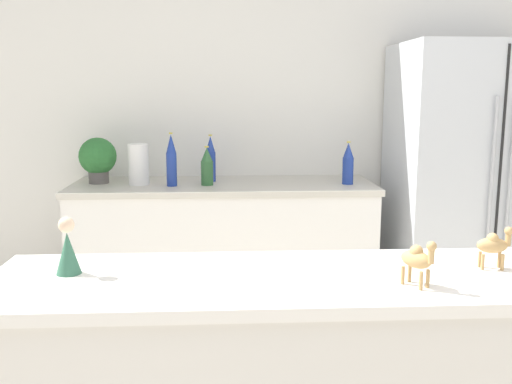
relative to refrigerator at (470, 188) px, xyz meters
The scene contains 12 objects.
wall_back 1.26m from the refrigerator, 160.19° to the left, with size 8.00×0.06×2.55m.
back_counter 1.55m from the refrigerator, behind, with size 1.81×0.63×0.89m.
refrigerator is the anchor object (origin of this frame).
potted_plant 2.26m from the refrigerator, behind, with size 0.22×0.22×0.28m.
paper_towel_roll 2.00m from the refrigerator, behind, with size 0.12×0.12×0.24m.
back_bottle_0 1.59m from the refrigerator, behind, with size 0.06×0.06×0.29m.
back_bottle_1 0.77m from the refrigerator, behind, with size 0.07×0.07×0.26m.
back_bottle_2 1.81m from the refrigerator, behind, with size 0.06×0.06×0.31m.
back_bottle_3 1.60m from the refrigerator, behind, with size 0.07×0.07×0.23m.
camel_figurine 1.90m from the refrigerator, 111.69° to the right, with size 0.10×0.06×0.13m.
camel_figurine_second 2.14m from the refrigerator, 117.17° to the right, with size 0.09×0.10×0.13m.
wise_man_figurine_crimson 2.60m from the refrigerator, 138.06° to the right, with size 0.07×0.07×0.17m.
Camera 1 is at (-0.36, -1.00, 1.44)m, focal length 40.00 mm.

